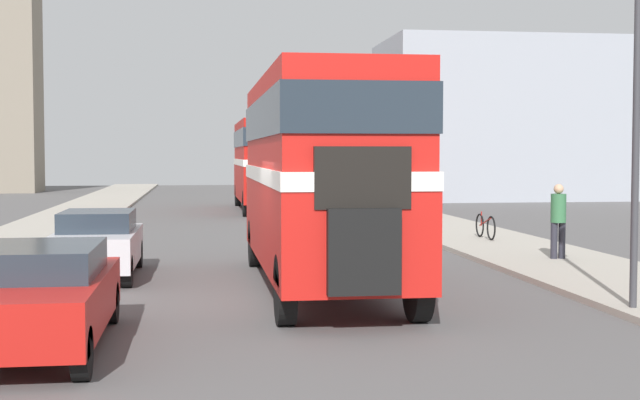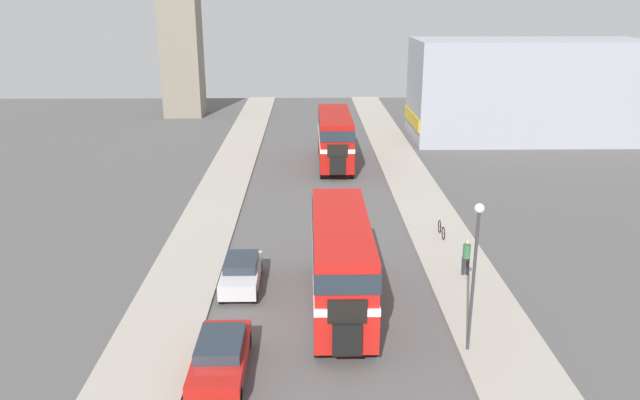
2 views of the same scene
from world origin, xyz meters
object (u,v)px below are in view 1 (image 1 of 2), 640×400
bus_distant (265,158)px  car_parked_near (37,295)px  double_decker_bus (320,164)px  bicycle_on_pavement (485,226)px  car_parked_mid (97,243)px  pedestrian_walking (558,217)px  street_lamp (637,72)px

bus_distant → car_parked_near: bus_distant is taller
double_decker_bus → bicycle_on_pavement: bearing=53.5°
car_parked_mid → pedestrian_walking: size_ratio=2.25×
car_parked_mid → double_decker_bus: bearing=-26.0°
bus_distant → car_parked_near: (-5.26, -28.93, -1.72)m
bus_distant → car_parked_near: bearing=-100.3°
car_parked_mid → street_lamp: street_lamp is taller
double_decker_bus → car_parked_near: double_decker_bus is taller
double_decker_bus → pedestrian_walking: bearing=26.7°
double_decker_bus → car_parked_near: (-4.52, -4.86, -1.70)m
double_decker_bus → bus_distant: bus_distant is taller
car_parked_near → bicycle_on_pavement: 16.82m
bicycle_on_pavement → street_lamp: bearing=-96.7°
car_parked_mid → street_lamp: (9.18, -5.72, 3.22)m
bus_distant → street_lamp: 27.92m
double_decker_bus → street_lamp: bearing=-37.0°
double_decker_bus → bicycle_on_pavement: (6.07, 8.20, -1.95)m
bus_distant → pedestrian_walking: bus_distant is taller
street_lamp → pedestrian_walking: bearing=77.3°
bus_distant → street_lamp: (3.94, -27.60, 1.50)m
car_parked_mid → bus_distant: bearing=76.5°
car_parked_near → street_lamp: street_lamp is taller
bus_distant → car_parked_near: 29.45m
car_parked_mid → pedestrian_walking: bearing=4.9°
double_decker_bus → bus_distant: (0.74, 24.07, 0.02)m
car_parked_mid → bicycle_on_pavement: car_parked_mid is taller
bicycle_on_pavement → double_decker_bus: bearing=-126.5°
bus_distant → bicycle_on_pavement: bearing=-71.4°
car_parked_mid → car_parked_near: bearing=-90.2°
double_decker_bus → car_parked_near: 6.85m
car_parked_near → bicycle_on_pavement: car_parked_near is taller
bus_distant → bicycle_on_pavement: bus_distant is taller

